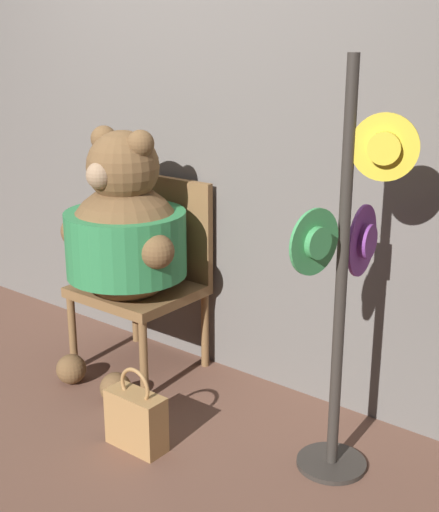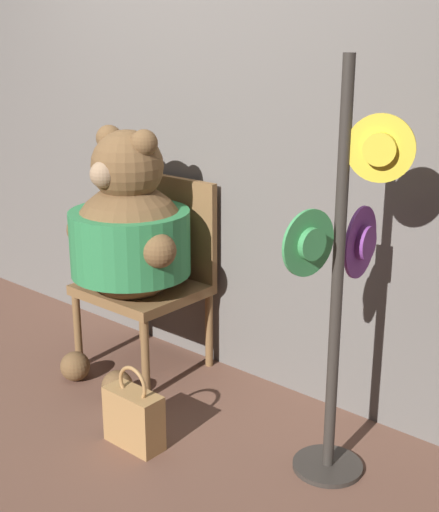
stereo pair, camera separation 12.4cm
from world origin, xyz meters
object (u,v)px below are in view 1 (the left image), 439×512
at_px(teddy_bear, 125,236).
at_px(chair, 150,270).
at_px(handbag_on_ground, 136,419).
at_px(hat_display_rack, 347,275).

bearing_deg(teddy_bear, chair, 93.65).
bearing_deg(handbag_on_ground, teddy_bear, 137.58).
xyz_separation_m(teddy_bear, handbag_on_ground, (0.50, -0.46, -0.60)).
bearing_deg(handbag_on_ground, hat_display_rack, 30.24).
height_order(hat_display_rack, handbag_on_ground, hat_display_rack).
bearing_deg(hat_display_rack, teddy_bear, 178.17).
height_order(teddy_bear, handbag_on_ground, teddy_bear).
distance_m(teddy_bear, handbag_on_ground, 0.90).
bearing_deg(chair, handbag_on_ground, -51.00).
xyz_separation_m(hat_display_rack, handbag_on_ground, (-0.72, -0.42, -0.67)).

